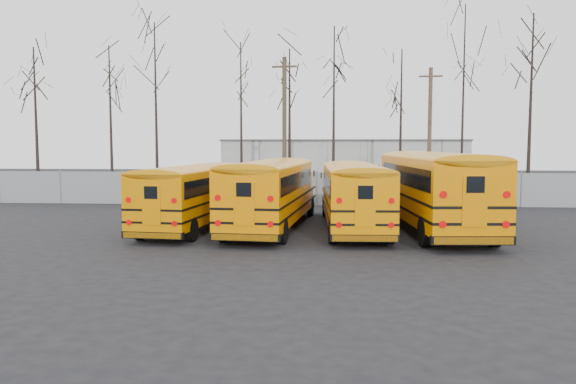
# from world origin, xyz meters

# --- Properties ---
(ground) EXTENTS (120.00, 120.00, 0.00)m
(ground) POSITION_xyz_m (0.00, 0.00, 0.00)
(ground) COLOR black
(ground) RESTS_ON ground
(fence) EXTENTS (40.00, 0.04, 2.00)m
(fence) POSITION_xyz_m (0.00, 12.00, 1.00)
(fence) COLOR gray
(fence) RESTS_ON ground
(distant_building) EXTENTS (22.00, 8.00, 4.00)m
(distant_building) POSITION_xyz_m (2.00, 32.00, 2.00)
(distant_building) COLOR beige
(distant_building) RESTS_ON ground
(bus_a) EXTENTS (3.28, 10.27, 2.83)m
(bus_a) POSITION_xyz_m (-5.12, 2.25, 1.66)
(bus_a) COLOR black
(bus_a) RESTS_ON ground
(bus_b) EXTENTS (3.45, 11.09, 3.06)m
(bus_b) POSITION_xyz_m (-1.72, 2.23, 1.79)
(bus_b) COLOR black
(bus_b) RESTS_ON ground
(bus_c) EXTENTS (2.86, 10.55, 2.93)m
(bus_c) POSITION_xyz_m (1.84, 2.29, 1.71)
(bus_c) COLOR black
(bus_c) RESTS_ON ground
(bus_d) EXTENTS (3.72, 12.35, 3.41)m
(bus_d) POSITION_xyz_m (5.17, 2.43, 2.00)
(bus_d) COLOR black
(bus_d) RESTS_ON ground
(utility_pole_left) EXTENTS (1.71, 0.32, 9.60)m
(utility_pole_left) POSITION_xyz_m (-2.35, 16.90, 4.93)
(utility_pole_left) COLOR #463727
(utility_pole_left) RESTS_ON ground
(utility_pole_right) EXTENTS (1.60, 0.28, 8.98)m
(utility_pole_right) POSITION_xyz_m (7.72, 18.30, 4.62)
(utility_pole_right) COLOR brown
(utility_pole_right) RESTS_ON ground
(tree_0) EXTENTS (0.26, 0.26, 10.19)m
(tree_0) POSITION_xyz_m (-19.11, 15.11, 5.10)
(tree_0) COLOR black
(tree_0) RESTS_ON ground
(tree_1) EXTENTS (0.26, 0.26, 10.32)m
(tree_1) POSITION_xyz_m (-14.08, 15.56, 5.16)
(tree_1) COLOR black
(tree_1) RESTS_ON ground
(tree_2) EXTENTS (0.26, 0.26, 11.65)m
(tree_2) POSITION_xyz_m (-10.74, 14.97, 5.83)
(tree_2) COLOR black
(tree_2) RESTS_ON ground
(tree_3) EXTENTS (0.26, 0.26, 10.09)m
(tree_3) POSITION_xyz_m (-4.86, 13.86, 5.05)
(tree_3) COLOR black
(tree_3) RESTS_ON ground
(tree_4) EXTENTS (0.26, 0.26, 10.31)m
(tree_4) POSITION_xyz_m (-2.06, 17.75, 5.15)
(tree_4) COLOR black
(tree_4) RESTS_ON ground
(tree_5) EXTENTS (0.26, 0.26, 11.70)m
(tree_5) POSITION_xyz_m (1.02, 17.26, 5.85)
(tree_5) COLOR black
(tree_5) RESTS_ON ground
(tree_6) EXTENTS (0.26, 0.26, 9.59)m
(tree_6) POSITION_xyz_m (5.20, 14.09, 4.80)
(tree_6) COLOR black
(tree_6) RESTS_ON ground
(tree_7) EXTENTS (0.26, 0.26, 12.12)m
(tree_7) POSITION_xyz_m (8.89, 13.62, 6.06)
(tree_7) COLOR black
(tree_7) RESTS_ON ground
(tree_8) EXTENTS (0.26, 0.26, 12.32)m
(tree_8) POSITION_xyz_m (14.12, 17.16, 6.16)
(tree_8) COLOR black
(tree_8) RESTS_ON ground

